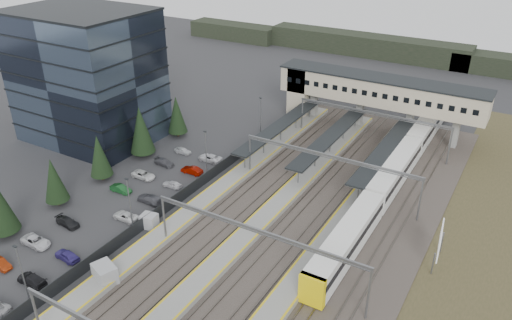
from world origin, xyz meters
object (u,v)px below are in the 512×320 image
Objects in this scene: footbridge at (365,91)px; train at (395,173)px; office_building at (87,76)px; relay_cabin_near at (105,274)px; relay_cabin_far at (149,221)px; billboard at (440,241)px.

footbridge is 0.63× the size of train.
office_building is 6.84× the size of relay_cabin_near.
relay_cabin_far is (-3.23, 11.56, -0.25)m from relay_cabin_near.
billboard is (10.50, -16.69, 1.16)m from train.
train is (26.25, 28.97, 1.22)m from relay_cabin_far.
office_building reaches higher than train.
office_building is 57.84m from train.
office_building reaches higher than footbridge.
relay_cabin_far is 0.04× the size of train.
relay_cabin_near is 41.19m from billboard.
relay_cabin_far is at bearing -161.52° from billboard.
office_building is at bearing 137.67° from relay_cabin_near.
footbridge is at bearing 79.87° from relay_cabin_near.
relay_cabin_near reaches higher than relay_cabin_far.
relay_cabin_far is 0.06× the size of footbridge.
billboard is (33.52, 23.84, 2.13)m from relay_cabin_near.
relay_cabin_far is 38.82m from billboard.
billboard is (36.75, 12.28, 2.38)m from relay_cabin_far.
relay_cabin_near is 0.05× the size of train.
footbridge is at bearing 122.24° from train.
relay_cabin_near is 61.35m from footbridge.
billboard reaches higher than relay_cabin_near.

